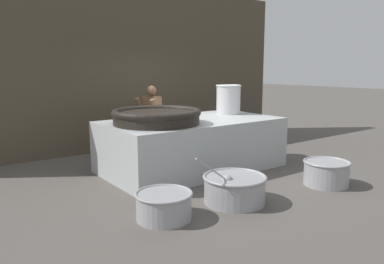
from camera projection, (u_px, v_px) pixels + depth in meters
ground_plane at (192, 169)px, 7.22m from camera, size 60.00×60.00×0.00m
back_wall at (128, 67)px, 8.89m from camera, size 9.05×0.24×3.87m
hearth_platform at (192, 144)px, 7.13m from camera, size 3.32×1.83×0.95m
giant_wok_near at (157, 116)px, 6.49m from camera, size 1.55×1.55×0.26m
stock_pot at (228, 99)px, 7.87m from camera, size 0.54×0.54×0.61m
cook at (152, 119)px, 7.95m from camera, size 0.43×0.61×1.55m
prep_bowl_vegetables at (234, 188)px, 5.37m from camera, size 1.20×0.92×0.77m
prep_bowl_meat at (164, 204)px, 4.78m from camera, size 0.75×0.75×0.36m
prep_bowl_extra at (326, 172)px, 6.17m from camera, size 0.76×0.76×0.41m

